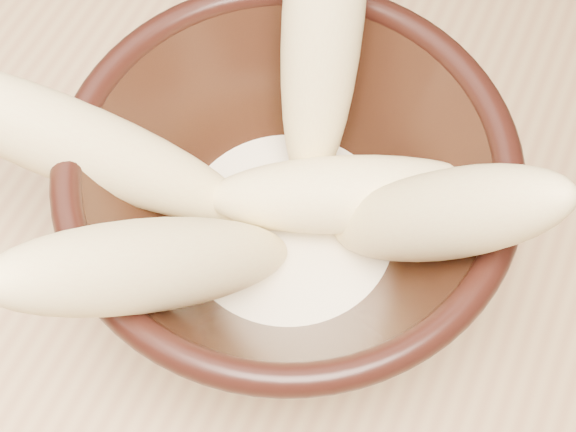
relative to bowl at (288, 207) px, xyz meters
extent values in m
cylinder|color=black|center=(0.00, 0.00, -0.06)|extent=(0.10, 0.10, 0.01)
cylinder|color=black|center=(0.00, 0.00, -0.04)|extent=(0.10, 0.10, 0.01)
torus|color=black|center=(0.00, 0.00, 0.04)|extent=(0.23, 0.23, 0.02)
cylinder|color=#F5E8C5|center=(0.00, 0.00, -0.03)|extent=(0.13, 0.13, 0.02)
ellipsoid|color=#F1D08E|center=(-0.01, 0.08, 0.06)|extent=(0.08, 0.15, 0.20)
ellipsoid|color=#F1D08E|center=(-0.10, -0.03, 0.04)|extent=(0.19, 0.10, 0.16)
ellipsoid|color=#F1D08E|center=(0.07, 0.00, 0.04)|extent=(0.13, 0.06, 0.16)
ellipsoid|color=#F1D08E|center=(0.03, 0.02, 0.01)|extent=(0.16, 0.10, 0.06)
ellipsoid|color=#F1D08E|center=(-0.03, -0.07, 0.05)|extent=(0.12, 0.16, 0.17)
camera|label=1|loc=(0.08, -0.18, 0.37)|focal=50.00mm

